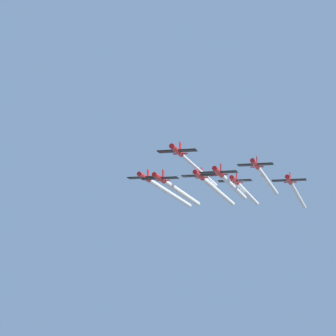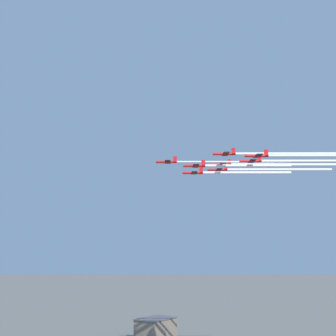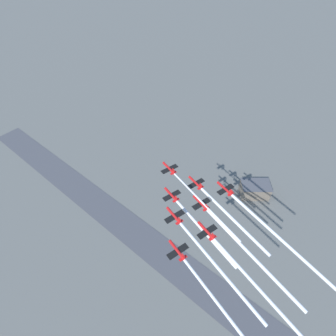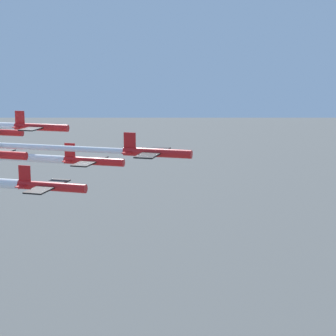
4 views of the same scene
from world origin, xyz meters
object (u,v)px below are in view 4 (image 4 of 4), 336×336
object	(u,v)px
jet_1	(92,161)
jet_2	(49,186)
jet_3	(39,127)
jet_0	(155,152)

from	to	relation	value
jet_1	jet_2	xyz separation A→B (m)	(12.20, 8.55, -0.87)
jet_3	jet_2	bearing A→B (deg)	29.54
jet_0	jet_3	world-z (taller)	jet_3
jet_0	jet_1	distance (m)	15.02
jet_0	jet_1	xyz separation A→B (m)	(1.17, -14.64, -3.16)
jet_2	jet_3	size ratio (longest dim) A/B	1.00
jet_1	jet_2	world-z (taller)	jet_1
jet_0	jet_2	distance (m)	15.23
jet_0	jet_2	bearing A→B (deg)	-59.53
jet_3	jet_0	bearing A→B (deg)	59.53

